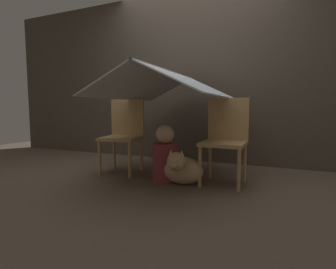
# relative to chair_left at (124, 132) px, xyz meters

# --- Properties ---
(ground_plane) EXTENTS (8.80, 8.80, 0.00)m
(ground_plane) POSITION_rel_chair_left_xyz_m (0.63, -0.20, -0.49)
(ground_plane) COLOR brown
(wall_back) EXTENTS (7.00, 0.05, 2.50)m
(wall_back) POSITION_rel_chair_left_xyz_m (0.63, 1.00, 0.76)
(wall_back) COLOR #4C4238
(wall_back) RESTS_ON ground_plane
(chair_left) EXTENTS (0.50, 0.50, 0.90)m
(chair_left) POSITION_rel_chair_left_xyz_m (0.00, 0.00, 0.00)
(chair_left) COLOR tan
(chair_left) RESTS_ON ground_plane
(chair_right) EXTENTS (0.44, 0.44, 0.90)m
(chair_right) POSITION_rel_chair_left_xyz_m (1.25, 0.00, 0.00)
(chair_right) COLOR tan
(chair_right) RESTS_ON ground_plane
(sheet_canopy) EXTENTS (1.25, 1.56, 0.30)m
(sheet_canopy) POSITION_rel_chair_left_xyz_m (0.63, -0.08, 0.56)
(sheet_canopy) COLOR silver
(person_front) EXTENTS (0.27, 0.27, 0.61)m
(person_front) POSITION_rel_chair_left_xyz_m (0.65, -0.19, -0.22)
(person_front) COLOR maroon
(person_front) RESTS_ON ground_plane
(dog) EXTENTS (0.45, 0.42, 0.38)m
(dog) POSITION_rel_chair_left_xyz_m (0.86, -0.27, -0.32)
(dog) COLOR tan
(dog) RESTS_ON ground_plane
(floor_cushion) EXTENTS (0.44, 0.35, 0.10)m
(floor_cushion) POSITION_rel_chair_left_xyz_m (0.70, 0.11, -0.44)
(floor_cushion) COLOR #CC664C
(floor_cushion) RESTS_ON ground_plane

